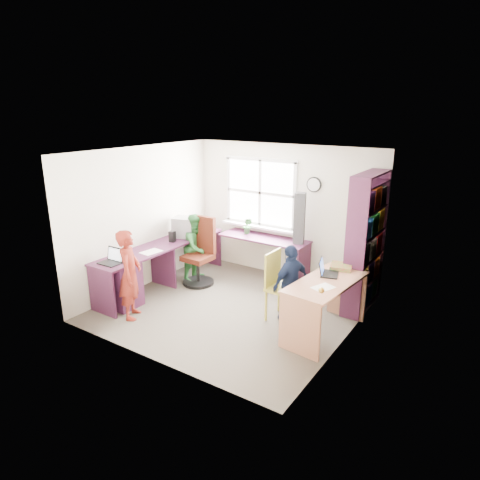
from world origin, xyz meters
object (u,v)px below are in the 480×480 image
at_px(laptop_right, 326,271).
at_px(person_red, 130,275).
at_px(right_desk, 326,296).
at_px(swivel_chair, 201,255).
at_px(l_desk, 155,270).
at_px(bookshelf, 365,246).
at_px(wooden_chair, 280,283).
at_px(crt_monitor, 185,227).
at_px(laptop_left, 112,259).
at_px(person_navy, 291,283).
at_px(person_green, 196,247).
at_px(cd_tower, 300,218).
at_px(potted_plant, 248,226).

bearing_deg(laptop_right, person_red, 101.22).
distance_m(right_desk, swivel_chair, 2.59).
xyz_separation_m(l_desk, swivel_chair, (0.27, 0.85, 0.05)).
height_order(bookshelf, wooden_chair, bookshelf).
xyz_separation_m(crt_monitor, laptop_left, (-0.05, -1.62, -0.14)).
relative_size(laptop_right, person_navy, 0.33).
relative_size(laptop_right, person_green, 0.31).
xyz_separation_m(cd_tower, person_red, (-1.50, -2.47, -0.52)).
height_order(right_desk, person_red, person_red).
distance_m(swivel_chair, potted_plant, 1.05).
distance_m(laptop_right, person_green, 2.67).
bearing_deg(bookshelf, crt_monitor, -170.23).
height_order(swivel_chair, person_green, person_green).
height_order(swivel_chair, cd_tower, cd_tower).
height_order(potted_plant, person_green, person_green).
xyz_separation_m(laptop_right, person_navy, (-0.48, -0.11, -0.26)).
distance_m(crt_monitor, person_navy, 2.45).
relative_size(l_desk, laptop_left, 9.00).
relative_size(swivel_chair, laptop_right, 3.15).
distance_m(l_desk, person_red, 0.80).
distance_m(laptop_left, potted_plant, 2.58).
bearing_deg(laptop_right, wooden_chair, 85.57).
bearing_deg(right_desk, wooden_chair, 179.58).
xyz_separation_m(l_desk, laptop_right, (2.71, 0.57, 0.38)).
xyz_separation_m(bookshelf, person_navy, (-0.73, -1.01, -0.43)).
distance_m(person_green, person_navy, 2.20).
bearing_deg(l_desk, potted_plant, 68.47).
height_order(right_desk, cd_tower, cd_tower).
distance_m(bookshelf, wooden_chair, 1.44).
relative_size(bookshelf, person_navy, 1.82).
bearing_deg(crt_monitor, swivel_chair, -30.55).
xyz_separation_m(crt_monitor, person_navy, (2.38, -0.47, -0.36)).
xyz_separation_m(wooden_chair, person_navy, (0.16, 0.03, 0.03)).
distance_m(laptop_left, person_navy, 2.70).
height_order(laptop_right, person_green, person_green).
relative_size(cd_tower, person_red, 0.66).
distance_m(l_desk, laptop_right, 2.80).
bearing_deg(potted_plant, wooden_chair, -43.40).
bearing_deg(person_green, swivel_chair, -124.31).
height_order(l_desk, crt_monitor, crt_monitor).
relative_size(laptop_right, person_red, 0.28).
height_order(wooden_chair, laptop_left, wooden_chair).
bearing_deg(person_red, cd_tower, -63.66).
height_order(cd_tower, person_red, cd_tower).
bearing_deg(bookshelf, person_green, -169.95).
xyz_separation_m(laptop_left, cd_tower, (1.92, 2.42, 0.39)).
relative_size(swivel_chair, person_green, 0.98).
relative_size(wooden_chair, potted_plant, 3.31).
xyz_separation_m(laptop_right, potted_plant, (-2.03, 1.17, 0.07)).
height_order(wooden_chair, crt_monitor, crt_monitor).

